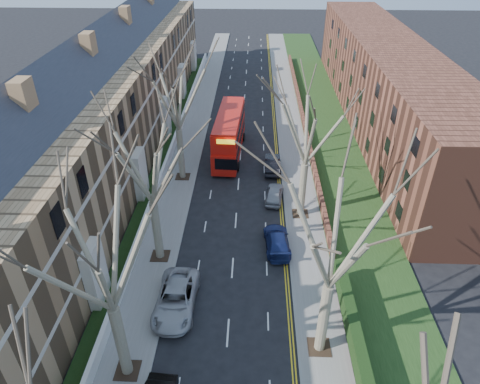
{
  "coord_description": "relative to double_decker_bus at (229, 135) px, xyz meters",
  "views": [
    {
      "loc": [
        1.4,
        -8.99,
        22.56
      ],
      "look_at": [
        0.35,
        21.49,
        2.65
      ],
      "focal_mm": 32.0,
      "sensor_mm": 36.0,
      "label": 1
    }
  ],
  "objects": [
    {
      "name": "car_right_near",
      "position": [
        4.69,
        -15.81,
        -1.61
      ],
      "size": [
        2.23,
        4.8,
        1.36
      ],
      "primitive_type": "imported",
      "rotation": [
        0.0,
        0.0,
        3.21
      ],
      "color": "navy",
      "rests_on": "ground"
    },
    {
      "name": "terrace_left",
      "position": [
        -12.4,
        -2.32,
        3.25
      ],
      "size": [
        9.7,
        78.0,
        13.6
      ],
      "color": "olive",
      "rests_on": "ground"
    },
    {
      "name": "front_wall_left",
      "position": [
        -6.41,
        -2.32,
        -1.67
      ],
      "size": [
        0.3,
        78.0,
        1.0
      ],
      "color": "white",
      "rests_on": "ground"
    },
    {
      "name": "tree_left_dist",
      "position": [
        -4.46,
        -5.32,
        7.27
      ],
      "size": [
        10.5,
        10.5,
        14.71
      ],
      "color": "#6D634E",
      "rests_on": "ground"
    },
    {
      "name": "car_right_far",
      "position": [
        4.68,
        -3.44,
        -1.55
      ],
      "size": [
        1.67,
        4.51,
        1.47
      ],
      "primitive_type": "imported",
      "rotation": [
        0.0,
        0.0,
        3.12
      ],
      "color": "black",
      "rests_on": "ground"
    },
    {
      "name": "flats_right",
      "position": [
        18.71,
        9.68,
        2.7
      ],
      "size": [
        13.97,
        54.0,
        10.0
      ],
      "color": "brown",
      "rests_on": "ground"
    },
    {
      "name": "pavement_left",
      "position": [
        -4.76,
        5.68,
        -2.23
      ],
      "size": [
        3.0,
        102.0,
        0.12
      ],
      "primitive_type": "cube",
      "color": "slate",
      "rests_on": "ground"
    },
    {
      "name": "grass_verge_right",
      "position": [
        11.74,
        5.68,
        -2.14
      ],
      "size": [
        6.0,
        102.0,
        0.06
      ],
      "color": "#1C3513",
      "rests_on": "ground"
    },
    {
      "name": "tree_left_far",
      "position": [
        -4.46,
        -17.32,
        6.96
      ],
      "size": [
        10.15,
        10.15,
        14.22
      ],
      "color": "#6D634E",
      "rests_on": "ground"
    },
    {
      "name": "double_decker_bus",
      "position": [
        0.0,
        0.0,
        0.0
      ],
      "size": [
        3.25,
        11.23,
        4.64
      ],
      "rotation": [
        0.0,
        0.0,
        3.09
      ],
      "color": "red",
      "rests_on": "ground"
    },
    {
      "name": "tree_right_far",
      "position": [
        6.94,
        -11.32,
        6.96
      ],
      "size": [
        10.15,
        10.15,
        14.22
      ],
      "color": "#6D634E",
      "rests_on": "ground"
    },
    {
      "name": "car_left_far",
      "position": [
        -2.36,
        -22.32,
        -1.49
      ],
      "size": [
        2.73,
        5.74,
        1.58
      ],
      "primitive_type": "imported",
      "rotation": [
        0.0,
        0.0,
        -0.02
      ],
      "color": "#A2A3A8",
      "rests_on": "ground"
    },
    {
      "name": "pavement_right",
      "position": [
        7.24,
        5.68,
        -2.23
      ],
      "size": [
        3.0,
        102.0,
        0.12
      ],
      "primitive_type": "cube",
      "color": "slate",
      "rests_on": "ground"
    },
    {
      "name": "car_right_mid",
      "position": [
        4.7,
        -8.94,
        -1.63
      ],
      "size": [
        2.04,
        4.02,
        1.31
      ],
      "primitive_type": "imported",
      "rotation": [
        0.0,
        0.0,
        3.01
      ],
      "color": "#92949A",
      "rests_on": "ground"
    },
    {
      "name": "tree_right_mid",
      "position": [
        6.94,
        -25.32,
        7.27
      ],
      "size": [
        10.5,
        10.5,
        14.71
      ],
      "color": "#6D634E",
      "rests_on": "ground"
    },
    {
      "name": "tree_left_mid",
      "position": [
        -4.46,
        -27.32,
        7.27
      ],
      "size": [
        10.5,
        10.5,
        14.71
      ],
      "color": "#6D634E",
      "rests_on": "ground"
    }
  ]
}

